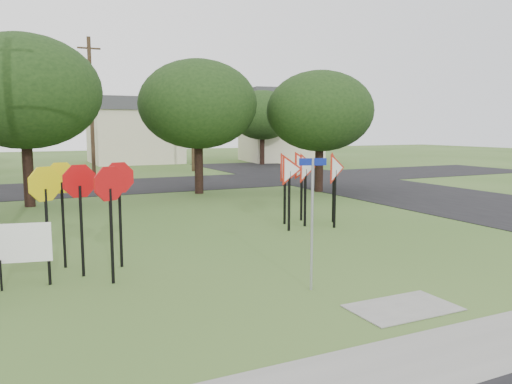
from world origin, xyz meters
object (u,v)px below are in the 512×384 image
Objects in this scene: stop_sign_cluster at (84,193)px; yield_sign_cluster at (309,171)px; info_board at (24,245)px; street_name_sign at (312,215)px.

stop_sign_cluster is 8.24m from yield_sign_cluster.
stop_sign_cluster is 1.86× the size of info_board.
yield_sign_cluster is 2.29× the size of info_board.
street_name_sign is 1.98× the size of info_board.
yield_sign_cluster is (3.61, 6.04, 0.30)m from street_name_sign.
stop_sign_cluster reaches higher than info_board.
street_name_sign is 1.07× the size of stop_sign_cluster.
yield_sign_cluster is at bearing 20.32° from info_board.
info_board is at bearing 153.18° from street_name_sign.
stop_sign_cluster is at bearing -159.14° from yield_sign_cluster.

